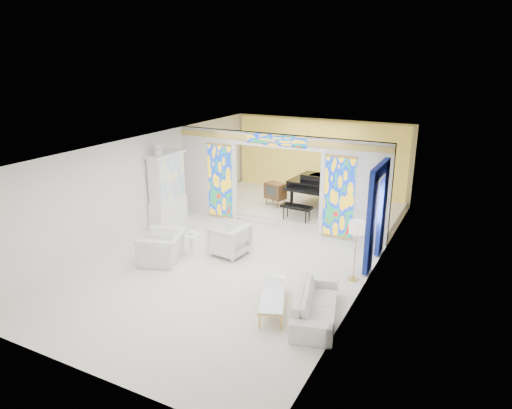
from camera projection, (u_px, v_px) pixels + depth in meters
The scene contains 24 objects.
floor at pixel (248, 249), 13.02m from camera, with size 12.00×12.00×0.00m, color white.
ceiling at pixel (247, 145), 12.09m from camera, with size 7.00×12.00×0.02m, color white.
wall_back at pixel (320, 158), 17.64m from camera, with size 7.00×0.02×3.00m, color silver.
wall_front at pixel (76, 296), 7.47m from camera, with size 7.00×0.02×3.00m, color silver.
wall_left at pixel (147, 183), 14.06m from camera, with size 0.02×12.00×3.00m, color silver.
wall_right at pixel (375, 218), 11.04m from camera, with size 0.02×12.00×3.00m, color silver.
partition_wall at pixel (277, 177), 14.20m from camera, with size 7.00×0.22×3.00m.
stained_glass_left at pixel (220, 181), 15.09m from camera, with size 0.90×0.04×2.40m, color gold.
stained_glass_right at pixel (339, 197), 13.34m from camera, with size 0.90×0.04×2.40m, color gold.
stained_glass_transom at pixel (277, 140), 13.75m from camera, with size 2.00×0.04×0.34m, color gold.
alcove_platform at pixel (301, 206), 16.46m from camera, with size 6.80×3.80×0.18m, color white.
gold_curtain_back at pixel (319, 158), 17.54m from camera, with size 6.70×0.10×2.90m, color #FADD57.
chandelier at pixel (307, 139), 15.53m from camera, with size 0.48×0.48×0.30m, color gold.
blue_drapes at pixel (377, 207), 11.66m from camera, with size 0.14×1.85×2.65m.
china_cabinet at pixel (167, 190), 14.55m from camera, with size 0.56×1.46×2.72m.
armchair_left at pixel (163, 247), 12.13m from camera, with size 1.22×1.07×0.79m, color white.
armchair_right at pixel (229, 239), 12.53m from camera, with size 0.94×0.96×0.88m, color white.
sofa at pixel (316, 304), 9.51m from camera, with size 2.15×0.84×0.63m, color white.
side_table at pixel (191, 241), 12.59m from camera, with size 0.48×0.48×0.58m.
vase at pixel (191, 231), 12.50m from camera, with size 0.17×0.17×0.18m, color silver.
coffee_table at pixel (273, 294), 9.83m from camera, with size 1.10×1.76×0.38m.
floor_lamp at pixel (357, 230), 10.82m from camera, with size 0.49×0.49×1.53m.
grand_piano at pixel (323, 183), 15.92m from camera, with size 2.08×3.13×1.24m.
tv_console at pixel (275, 191), 16.10m from camera, with size 0.81×0.66×0.81m.
Camera 1 is at (5.64, -10.57, 5.24)m, focal length 32.00 mm.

